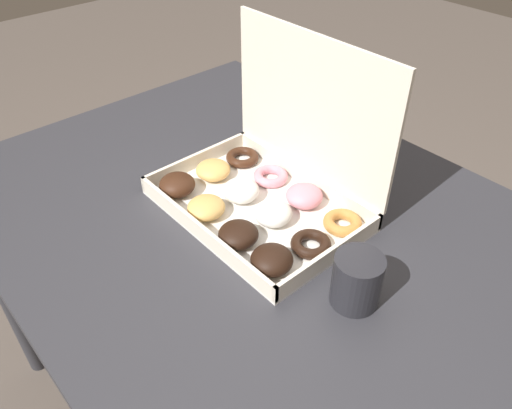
{
  "coord_description": "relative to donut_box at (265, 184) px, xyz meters",
  "views": [
    {
      "loc": [
        0.61,
        -0.52,
        1.43
      ],
      "look_at": [
        0.01,
        0.01,
        0.79
      ],
      "focal_mm": 35.0,
      "sensor_mm": 36.0,
      "label": 1
    }
  ],
  "objects": [
    {
      "name": "ground_plane",
      "position": [
        -0.01,
        -0.03,
        -0.83
      ],
      "size": [
        8.0,
        8.0,
        0.0
      ],
      "primitive_type": "plane",
      "color": "#564C44"
    },
    {
      "name": "coffee_mug",
      "position": [
        0.29,
        -0.06,
        -0.01
      ],
      "size": [
        0.08,
        0.08,
        0.1
      ],
      "color": "#232328",
      "rests_on": "dining_table"
    },
    {
      "name": "dining_table",
      "position": [
        -0.01,
        -0.03,
        -0.15
      ],
      "size": [
        1.24,
        0.94,
        0.77
      ],
      "color": "#2D2D33",
      "rests_on": "ground_plane"
    },
    {
      "name": "donut_box",
      "position": [
        0.0,
        0.0,
        0.0
      ],
      "size": [
        0.42,
        0.29,
        0.34
      ],
      "color": "silver",
      "rests_on": "dining_table"
    }
  ]
}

